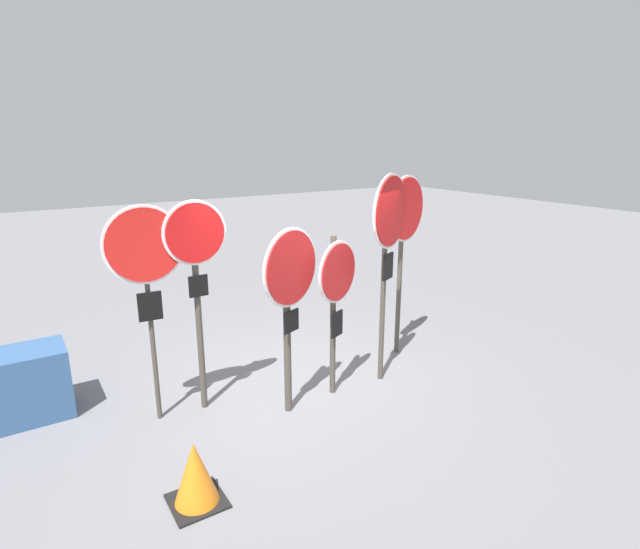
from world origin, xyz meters
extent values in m
plane|color=slate|center=(0.00, 0.00, 0.00)|extent=(40.00, 40.00, 0.00)
cylinder|color=#474238|center=(-1.74, 0.32, 1.14)|extent=(0.05, 0.05, 2.29)
cylinder|color=white|center=(-1.74, 0.27, 2.05)|extent=(0.84, 0.08, 0.84)
cylinder|color=red|center=(-1.74, 0.25, 2.05)|extent=(0.78, 0.08, 0.78)
cube|color=black|center=(-1.74, 0.27, 1.37)|extent=(0.25, 0.04, 0.32)
cylinder|color=#474238|center=(-1.21, 0.28, 1.16)|extent=(0.07, 0.07, 2.32)
cylinder|color=white|center=(-1.21, 0.22, 2.13)|extent=(0.72, 0.05, 0.72)
cylinder|color=red|center=(-1.21, 0.20, 2.13)|extent=(0.66, 0.04, 0.66)
cube|color=black|center=(-1.21, 0.22, 1.53)|extent=(0.22, 0.03, 0.24)
cylinder|color=#474238|center=(-0.40, -0.33, 1.07)|extent=(0.09, 0.09, 2.14)
cylinder|color=white|center=(-0.37, -0.39, 1.76)|extent=(0.83, 0.34, 0.88)
cylinder|color=red|center=(-0.37, -0.41, 1.76)|extent=(0.77, 0.32, 0.82)
cube|color=black|center=(-0.37, -0.39, 1.14)|extent=(0.23, 0.11, 0.25)
cylinder|color=#474238|center=(0.28, -0.25, 1.01)|extent=(0.07, 0.07, 2.02)
cylinder|color=white|center=(0.30, -0.31, 1.59)|extent=(0.70, 0.30, 0.75)
cylinder|color=red|center=(0.31, -0.33, 1.59)|extent=(0.65, 0.28, 0.69)
cube|color=black|center=(0.30, -0.31, 0.93)|extent=(0.21, 0.10, 0.31)
cylinder|color=#474238|center=(1.03, -0.29, 1.26)|extent=(0.07, 0.07, 2.53)
cylinder|color=white|center=(1.05, -0.34, 2.25)|extent=(0.84, 0.41, 0.92)
cylinder|color=#AD0F0F|center=(1.06, -0.36, 2.25)|extent=(0.79, 0.39, 0.86)
cube|color=black|center=(1.05, -0.34, 1.56)|extent=(0.23, 0.13, 0.33)
cylinder|color=#474238|center=(1.78, 0.25, 1.21)|extent=(0.07, 0.07, 2.43)
cylinder|color=white|center=(1.80, 0.20, 2.17)|extent=(0.88, 0.32, 0.92)
cylinder|color=red|center=(1.81, 0.18, 2.17)|extent=(0.83, 0.30, 0.86)
cube|color=black|center=(-1.84, -1.26, 0.01)|extent=(0.47, 0.47, 0.02)
cone|color=orange|center=(-1.84, -1.26, 0.31)|extent=(0.39, 0.39, 0.58)
cube|color=#335684|center=(-2.92, 1.14, 0.41)|extent=(0.77, 0.62, 0.82)
camera|label=1|loc=(-2.92, -4.98, 3.13)|focal=28.00mm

